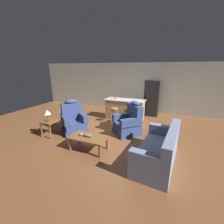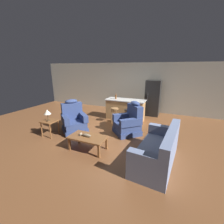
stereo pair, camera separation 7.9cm
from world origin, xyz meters
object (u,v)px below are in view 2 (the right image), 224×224
at_px(coffee_table, 88,138).
at_px(kitchen_island, 125,110).
at_px(table_lamp, 47,112).
at_px(refrigerator, 153,98).
at_px(recliner_near_island, 129,122).
at_px(recliner_near_lamp, 74,120).
at_px(fish_figurine, 86,135).
at_px(end_table, 50,123).
at_px(bottle_tall_green, 116,97).
at_px(couch, 159,151).
at_px(bar_stool_left, 115,113).
at_px(bar_stool_right, 128,114).

bearing_deg(coffee_table, kitchen_island, 87.45).
xyz_separation_m(table_lamp, refrigerator, (2.92, 3.95, 0.01)).
bearing_deg(recliner_near_island, recliner_near_lamp, -26.47).
height_order(table_lamp, kitchen_island, table_lamp).
bearing_deg(refrigerator, fish_figurine, -106.07).
distance_m(end_table, refrigerator, 4.90).
height_order(recliner_near_lamp, kitchen_island, recliner_near_lamp).
bearing_deg(bottle_tall_green, couch, -50.50).
bearing_deg(end_table, bar_stool_left, 52.14).
xyz_separation_m(couch, bottle_tall_green, (-2.30, 2.79, 0.71)).
relative_size(recliner_near_lamp, kitchen_island, 0.67).
height_order(kitchen_island, refrigerator, refrigerator).
xyz_separation_m(recliner_near_lamp, bottle_tall_green, (0.91, 1.98, 0.63)).
bearing_deg(bottle_tall_green, end_table, -118.49).
distance_m(couch, table_lamp, 3.78).
relative_size(fish_figurine, couch, 0.17).
height_order(recliner_near_island, kitchen_island, recliner_near_island).
distance_m(couch, bar_stool_left, 3.07).
bearing_deg(couch, coffee_table, 9.71).
relative_size(fish_figurine, kitchen_island, 0.19).
height_order(couch, end_table, couch).
relative_size(recliner_near_island, bottle_tall_green, 4.43).
relative_size(fish_figurine, bar_stool_right, 0.50).
bearing_deg(fish_figurine, end_table, 169.57).
relative_size(kitchen_island, bar_stool_right, 2.65).
height_order(bar_stool_left, refrigerator, refrigerator).
height_order(fish_figurine, refrigerator, refrigerator).
bearing_deg(end_table, fish_figurine, -10.43).
bearing_deg(recliner_near_lamp, couch, 25.67).
relative_size(kitchen_island, bottle_tall_green, 6.65).
distance_m(table_lamp, refrigerator, 4.92).
xyz_separation_m(end_table, bar_stool_left, (1.62, 2.09, 0.01)).
relative_size(fish_figurine, table_lamp, 0.83).
bearing_deg(kitchen_island, couch, -57.06).
relative_size(refrigerator, bottle_tall_green, 6.50).
bearing_deg(kitchen_island, bottle_tall_green, -171.53).
height_order(fish_figurine, recliner_near_island, recliner_near_island).
bearing_deg(recliner_near_lamp, recliner_near_island, 57.39).
distance_m(kitchen_island, bar_stool_left, 0.68).
distance_m(fish_figurine, bar_stool_right, 2.46).
relative_size(table_lamp, kitchen_island, 0.23).
xyz_separation_m(bar_stool_left, refrigerator, (1.30, 1.83, 0.41)).
bearing_deg(table_lamp, bottle_tall_green, 61.76).
xyz_separation_m(recliner_near_lamp, bar_stool_left, (1.09, 1.42, 0.05)).
distance_m(recliner_near_lamp, refrigerator, 4.06).
distance_m(kitchen_island, bar_stool_right, 0.72).
bearing_deg(table_lamp, kitchen_island, 55.50).
distance_m(fish_figurine, bar_stool_left, 2.40).
relative_size(coffee_table, recliner_near_lamp, 0.92).
height_order(kitchen_island, bar_stool_right, kitchen_island).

